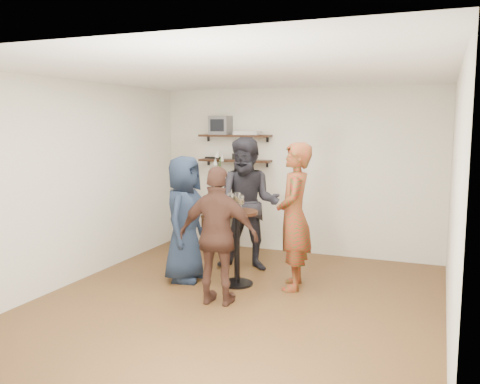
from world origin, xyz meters
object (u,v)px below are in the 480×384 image
dvd_deck (248,133)px  person_plaid (294,216)px  person_dark (248,204)px  crt_monitor (221,125)px  radio (239,157)px  person_brown (218,236)px  person_navy (184,219)px  side_table (219,219)px  drinks_table (237,237)px

dvd_deck → person_plaid: bearing=-52.6°
person_plaid → person_dark: 0.99m
crt_monitor → radio: size_ratio=1.45×
crt_monitor → person_brown: (1.07, -2.49, -1.23)m
radio → person_plaid: 2.21m
person_navy → person_plaid: bearing=-86.5°
side_table → person_brown: size_ratio=0.39×
radio → crt_monitor: bearing=180.0°
crt_monitor → person_navy: crt_monitor is taller
person_dark → person_plaid: bearing=-43.5°
dvd_deck → radio: (-0.14, 0.00, -0.38)m
person_navy → person_dark: bearing=-43.0°
crt_monitor → side_table: bearing=-77.8°
radio → person_dark: 1.34m
crt_monitor → dvd_deck: (0.46, 0.00, -0.12)m
radio → dvd_deck: bearing=0.0°
radio → person_plaid: bearing=-49.7°
radio → drinks_table: 2.10m
radio → person_navy: (-0.04, -1.84, -0.70)m
side_table → person_brown: (1.03, -2.31, 0.29)m
side_table → person_dark: (0.85, -0.89, 0.43)m
drinks_table → person_dark: bearing=99.4°
crt_monitor → person_brown: crt_monitor is taller
radio → side_table: (-0.29, -0.17, -1.01)m
dvd_deck → side_table: size_ratio=0.65×
person_dark → person_brown: bearing=-92.1°
dvd_deck → person_dark: (0.42, -1.07, -0.97)m
radio → person_brown: 2.70m
crt_monitor → person_plaid: 2.60m
person_brown → side_table: bearing=-71.1°
drinks_table → person_plaid: size_ratio=0.53×
person_brown → person_navy: bearing=-44.9°
drinks_table → person_dark: 0.78m
person_dark → person_navy: size_ratio=1.14×
side_table → person_navy: (0.25, -1.67, 0.32)m
side_table → person_navy: 1.71m
radio → person_brown: size_ratio=0.14×
side_table → person_dark: person_dark is taller
person_navy → side_table: bearing=3.3°
person_dark → person_navy: 0.98m
side_table → person_plaid: (1.67, -1.45, 0.41)m
side_table → person_dark: 1.30m
dvd_deck → person_dark: size_ratio=0.21×
drinks_table → radio: bearing=110.9°
person_plaid → person_navy: (-1.41, -0.22, -0.09)m
side_table → drinks_table: size_ratio=0.64×
drinks_table → person_dark: person_dark is taller
radio → person_navy: bearing=-91.1°
dvd_deck → person_navy: (-0.17, -1.84, -1.08)m
drinks_table → person_plaid: 0.77m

